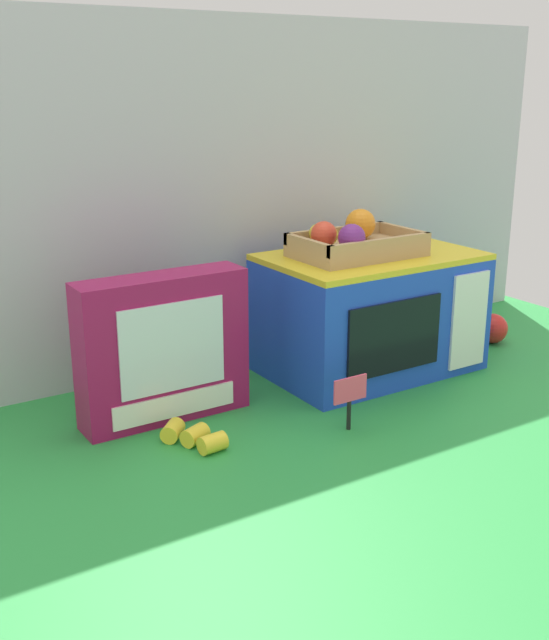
{
  "coord_description": "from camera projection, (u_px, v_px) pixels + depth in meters",
  "views": [
    {
      "loc": [
        -0.89,
        -1.21,
        0.6
      ],
      "look_at": [
        -0.1,
        0.03,
        0.15
      ],
      "focal_mm": 44.08,
      "sensor_mm": 36.0,
      "label": 1
    }
  ],
  "objects": [
    {
      "name": "ground_plane",
      "position": [
        322.0,
        385.0,
        1.61
      ],
      "size": [
        1.7,
        1.7,
        0.0
      ],
      "primitive_type": "plane",
      "color": "green",
      "rests_on": "ground"
    },
    {
      "name": "display_back_panel",
      "position": [
        257.0,
        192.0,
        1.7
      ],
      "size": [
        1.61,
        0.03,
        0.73
      ],
      "primitive_type": "cube",
      "color": "#B7BABF",
      "rests_on": "ground"
    },
    {
      "name": "toy_microwave",
      "position": [
        370.0,
        312.0,
        1.66
      ],
      "size": [
        0.44,
        0.29,
        0.25
      ],
      "color": "blue",
      "rests_on": "ground"
    },
    {
      "name": "food_groups_crate",
      "position": [
        352.0,
        242.0,
        1.6
      ],
      "size": [
        0.26,
        0.16,
        0.09
      ],
      "color": "tan",
      "rests_on": "toy_microwave"
    },
    {
      "name": "cookie_set_box",
      "position": [
        163.0,
        348.0,
        1.42
      ],
      "size": [
        0.31,
        0.08,
        0.27
      ],
      "color": "#99144C",
      "rests_on": "ground"
    },
    {
      "name": "price_sign",
      "position": [
        350.0,
        395.0,
        1.38
      ],
      "size": [
        0.07,
        0.01,
        0.1
      ],
      "color": "black",
      "rests_on": "ground"
    },
    {
      "name": "loose_toy_banana",
      "position": [
        193.0,
        436.0,
        1.34
      ],
      "size": [
        0.09,
        0.12,
        0.03
      ],
      "color": "yellow",
      "rests_on": "ground"
    },
    {
      "name": "loose_toy_apple",
      "position": [
        492.0,
        328.0,
        1.86
      ],
      "size": [
        0.07,
        0.07,
        0.07
      ],
      "primitive_type": "sphere",
      "color": "red",
      "rests_on": "ground"
    }
  ]
}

